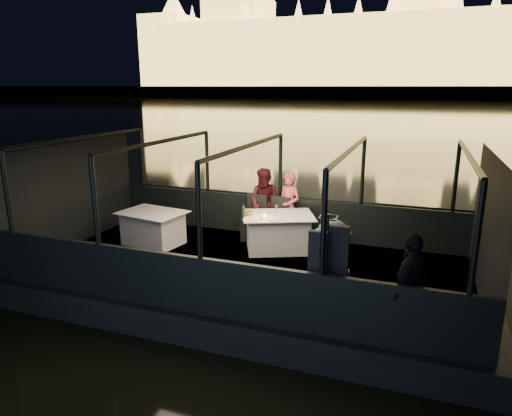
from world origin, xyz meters
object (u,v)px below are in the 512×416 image
(dining_table_central, at_px, (278,232))
(chair_port_left, at_px, (254,220))
(coat_stand, at_px, (326,267))
(person_woman_coral, at_px, (289,207))
(passenger_stripe, at_px, (331,263))
(wine_bottle, at_px, (243,210))
(dining_table_aft, at_px, (153,227))
(passenger_dark, at_px, (411,279))
(person_man_maroon, at_px, (265,205))
(chair_port_right, at_px, (278,223))

(dining_table_central, xyz_separation_m, chair_port_left, (-0.69, 0.45, 0.06))
(coat_stand, distance_m, person_woman_coral, 3.80)
(passenger_stripe, relative_size, wine_bottle, 5.38)
(wine_bottle, bearing_deg, dining_table_aft, -176.63)
(person_woman_coral, height_order, wine_bottle, person_woman_coral)
(passenger_dark, relative_size, wine_bottle, 5.37)
(passenger_dark, bearing_deg, dining_table_aft, -86.42)
(passenger_dark, bearing_deg, coat_stand, -60.94)
(coat_stand, distance_m, wine_bottle, 3.18)
(chair_port_left, xyz_separation_m, passenger_dark, (3.37, -3.14, 0.40))
(person_man_maroon, bearing_deg, coat_stand, -56.52)
(passenger_dark, bearing_deg, chair_port_left, -107.44)
(coat_stand, bearing_deg, chair_port_left, 124.98)
(dining_table_aft, height_order, coat_stand, coat_stand)
(coat_stand, relative_size, person_woman_coral, 1.09)
(dining_table_central, xyz_separation_m, passenger_stripe, (1.57, -2.49, 0.47))
(chair_port_left, bearing_deg, passenger_stripe, -49.94)
(chair_port_right, bearing_deg, wine_bottle, -106.92)
(coat_stand, bearing_deg, chair_port_right, 117.88)
(dining_table_aft, relative_size, passenger_dark, 0.90)
(coat_stand, bearing_deg, dining_table_central, 119.37)
(dining_table_central, relative_size, person_woman_coral, 0.95)
(dining_table_central, bearing_deg, chair_port_left, 146.98)
(chair_port_right, distance_m, coat_stand, 3.66)
(chair_port_left, relative_size, chair_port_right, 1.01)
(person_woman_coral, height_order, passenger_dark, passenger_dark)
(dining_table_aft, height_order, passenger_stripe, passenger_stripe)
(coat_stand, relative_size, person_man_maroon, 1.05)
(person_woman_coral, bearing_deg, dining_table_central, -69.28)
(person_man_maroon, bearing_deg, passenger_stripe, -54.25)
(person_man_maroon, bearing_deg, dining_table_central, -51.58)
(chair_port_left, xyz_separation_m, person_woman_coral, (0.72, 0.27, 0.30))
(passenger_stripe, height_order, passenger_dark, passenger_stripe)
(chair_port_right, height_order, person_man_maroon, person_man_maroon)
(coat_stand, xyz_separation_m, person_woman_coral, (-1.53, 3.48, -0.15))
(person_woman_coral, bearing_deg, chair_port_left, -136.73)
(dining_table_aft, distance_m, chair_port_right, 2.70)
(dining_table_central, distance_m, chair_port_left, 0.83)
(coat_stand, xyz_separation_m, wine_bottle, (-2.15, 2.34, 0.02))
(chair_port_left, distance_m, wine_bottle, 0.99)
(passenger_dark, bearing_deg, person_man_maroon, -111.33)
(chair_port_left, distance_m, person_woman_coral, 0.82)
(passenger_stripe, bearing_deg, chair_port_left, 60.21)
(person_woman_coral, distance_m, passenger_dark, 4.32)
(chair_port_left, relative_size, passenger_stripe, 0.66)
(dining_table_aft, bearing_deg, chair_port_right, 21.54)
(person_man_maroon, xyz_separation_m, passenger_stripe, (2.08, -3.21, 0.10))
(person_man_maroon, distance_m, passenger_dark, 4.68)
(passenger_dark, xyz_separation_m, wine_bottle, (-3.28, 2.27, 0.06))
(dining_table_central, bearing_deg, coat_stand, -60.63)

